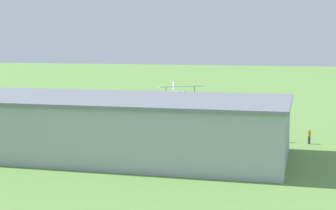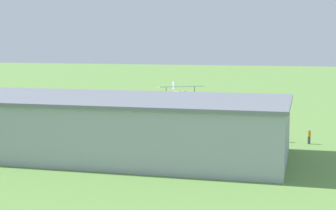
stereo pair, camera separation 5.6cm
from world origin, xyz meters
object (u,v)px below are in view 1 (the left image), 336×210
(person_walking_on_apron, at_px, (269,127))
(biplane, at_px, (179,94))
(car_green, at_px, (52,121))
(person_crossing_taxiway, at_px, (309,136))
(person_watching_takeoff, at_px, (285,136))
(person_at_fence_line, at_px, (268,130))
(car_red, at_px, (11,119))
(person_by_parked_cars, at_px, (244,125))
(hangar, at_px, (116,126))

(person_walking_on_apron, bearing_deg, biplane, -36.45)
(car_green, bearing_deg, person_crossing_taxiway, 175.63)
(person_crossing_taxiway, relative_size, person_watching_takeoff, 1.12)
(car_green, xyz_separation_m, person_walking_on_apron, (-30.19, -3.25, 0.00))
(biplane, xyz_separation_m, person_crossing_taxiway, (-20.77, 17.38, -2.94))
(biplane, distance_m, car_green, 21.00)
(person_at_fence_line, bearing_deg, car_red, 0.38)
(biplane, relative_size, person_at_fence_line, 4.48)
(biplane, bearing_deg, person_watching_takeoff, 136.49)
(person_at_fence_line, bearing_deg, person_crossing_taxiway, 143.50)
(car_red, distance_m, person_watching_takeoff, 39.98)
(car_red, bearing_deg, person_walking_on_apron, -176.33)
(person_watching_takeoff, bearing_deg, car_red, -4.63)
(car_green, xyz_separation_m, person_at_fence_line, (-30.35, -1.10, -0.06))
(person_by_parked_cars, bearing_deg, person_at_fence_line, 134.93)
(car_green, bearing_deg, person_watching_takeoff, 175.85)
(person_at_fence_line, xyz_separation_m, person_walking_on_apron, (0.16, -2.15, 0.07))
(person_by_parked_cars, bearing_deg, person_crossing_taxiway, 139.62)
(hangar, relative_size, person_by_parked_cars, 23.38)
(person_watching_takeoff, bearing_deg, person_walking_on_apron, -66.10)
(person_by_parked_cars, bearing_deg, hangar, 61.67)
(hangar, relative_size, car_red, 7.90)
(hangar, distance_m, person_at_fence_line, 21.68)
(car_green, relative_size, car_red, 0.89)
(biplane, bearing_deg, person_by_parked_cars, 140.43)
(person_walking_on_apron, xyz_separation_m, person_watching_takeoff, (-2.49, 5.62, -0.08))
(person_at_fence_line, height_order, person_crossing_taxiway, person_crossing_taxiway)
(biplane, relative_size, person_watching_takeoff, 4.54)
(person_at_fence_line, relative_size, person_crossing_taxiway, 0.91)
(hangar, relative_size, person_crossing_taxiway, 20.80)
(car_green, xyz_separation_m, person_by_parked_cars, (-26.60, -4.86, -0.08))
(hangar, height_order, car_green, hangar)
(car_red, distance_m, person_at_fence_line, 37.52)
(person_walking_on_apron, xyz_separation_m, person_crossing_taxiway, (-5.32, 5.97, 0.03))
(biplane, xyz_separation_m, person_by_parked_cars, (-11.86, 9.80, -3.05))
(car_red, xyz_separation_m, person_by_parked_cars, (-33.76, -4.01, -0.03))
(biplane, height_order, car_red, biplane)
(person_crossing_taxiway, height_order, person_watching_takeoff, person_crossing_taxiway)
(car_green, bearing_deg, person_by_parked_cars, -169.64)
(car_green, height_order, person_walking_on_apron, person_walking_on_apron)
(biplane, distance_m, person_watching_takeoff, 24.93)
(person_by_parked_cars, distance_m, person_walking_on_apron, 3.94)
(hangar, xyz_separation_m, biplane, (1.19, -29.59, 0.73))
(biplane, relative_size, person_crossing_taxiway, 4.05)
(biplane, bearing_deg, person_crossing_taxiway, 140.08)
(hangar, xyz_separation_m, person_by_parked_cars, (-10.67, -19.79, -2.32))
(biplane, bearing_deg, person_at_fence_line, 139.02)
(car_green, bearing_deg, biplane, -135.16)
(biplane, height_order, person_at_fence_line, biplane)
(person_walking_on_apron, height_order, person_watching_takeoff, person_walking_on_apron)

